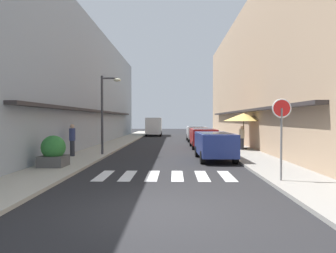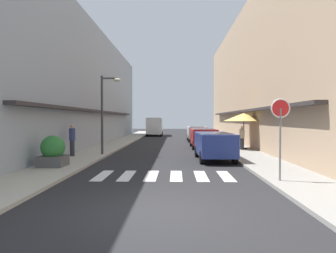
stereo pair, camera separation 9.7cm
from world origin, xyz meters
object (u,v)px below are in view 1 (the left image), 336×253
Objects in this scene: pedestrian_walking_near at (72,139)px; pedestrian_walking_far at (242,137)px; round_street_sign at (282,118)px; planter_corner at (53,152)px; parked_car_far at (196,132)px; street_lamp at (106,105)px; parked_car_mid at (203,136)px; delivery_van at (154,125)px; parked_car_near at (215,143)px; cafe_umbrella at (244,117)px.

pedestrian_walking_near is 10.98m from pedestrian_walking_far.
planter_corner is at bearing 162.31° from round_street_sign.
round_street_sign is 11.42m from pedestrian_walking_near.
parked_car_far is 2.55× the size of pedestrian_walking_far.
round_street_sign is 10.44m from pedestrian_walking_far.
planter_corner is at bearing -104.92° from street_lamp.
parked_car_mid is 0.92× the size of street_lamp.
delivery_van is 23.14m from pedestrian_walking_near.
parked_car_mid is at bearing 48.00° from pedestrian_walking_far.
parked_car_mid is 12.26m from planter_corner.
round_street_sign is 9.46m from planter_corner.
parked_car_mid is (0.00, 6.79, 0.00)m from parked_car_near.
parked_car_mid is at bearing -73.96° from delivery_van.
parked_car_far is 0.88× the size of street_lamp.
parked_car_near is 7.88m from pedestrian_walking_near.
street_lamp reaches higher than round_street_sign.
round_street_sign is 10.75m from street_lamp.
pedestrian_walking_far is at bearing -75.07° from parked_car_far.
parked_car_near is 0.90× the size of street_lamp.
parked_car_near is 24.14m from delivery_van.
delivery_van is 30.12m from round_street_sign.
cafe_umbrella is at bearing 76.46° from pedestrian_walking_near.
street_lamp is 9.55m from cafe_umbrella.
street_lamp is at bearing -117.35° from parked_car_far.
parked_car_near is at bearing 104.23° from round_street_sign.
parked_car_near is at bearing -90.00° from parked_car_mid.
cafe_umbrella is at bearing 38.58° from planter_corner.
pedestrian_walking_far is (8.64, 2.82, -2.04)m from street_lamp.
cafe_umbrella reaches higher than pedestrian_walking_near.
planter_corner is 0.85× the size of pedestrian_walking_far.
pedestrian_walking_near reaches higher than parked_car_far.
pedestrian_walking_near is at bearing 111.24° from pedestrian_walking_far.
delivery_van is 3.04× the size of pedestrian_walking_near.
planter_corner reaches higher than parked_car_mid.
cafe_umbrella is at bearing -21.40° from pedestrian_walking_far.
pedestrian_walking_far is at bearing 84.62° from round_street_sign.
cafe_umbrella reaches higher than planter_corner.
pedestrian_walking_far is at bearing 37.11° from planter_corner.
street_lamp reaches higher than pedestrian_walking_far.
street_lamp is 1.66× the size of cafe_umbrella.
pedestrian_walking_near is 1.12× the size of pedestrian_walking_far.
cafe_umbrella is 13.05m from planter_corner.
delivery_van is at bearing 115.93° from parked_car_far.
parked_car_near and parked_car_mid have the same top height.
parked_car_mid is 2.38× the size of pedestrian_walking_near.
cafe_umbrella is 1.75× the size of pedestrian_walking_far.
parked_car_near is 0.97× the size of parked_car_mid.
pedestrian_walking_near reaches higher than pedestrian_walking_far.
pedestrian_walking_near reaches higher than parked_car_mid.
delivery_van is (-4.84, 16.85, 0.48)m from parked_car_mid.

